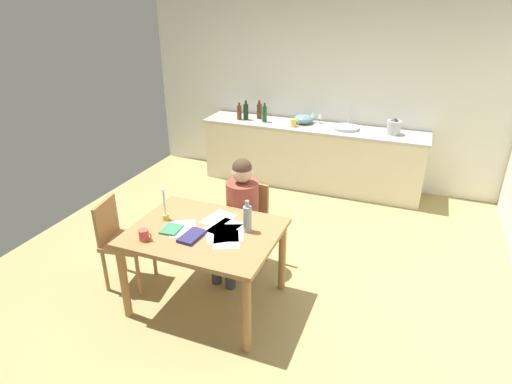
% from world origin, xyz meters
% --- Properties ---
extents(ground_plane, '(5.20, 5.20, 0.04)m').
position_xyz_m(ground_plane, '(0.00, 0.00, -0.02)').
color(ground_plane, tan).
extents(wall_back, '(5.20, 0.12, 2.60)m').
position_xyz_m(wall_back, '(0.00, 2.60, 1.30)').
color(wall_back, silver).
rests_on(wall_back, ground).
extents(kitchen_counter, '(3.15, 0.64, 0.90)m').
position_xyz_m(kitchen_counter, '(0.00, 2.24, 0.45)').
color(kitchen_counter, beige).
rests_on(kitchen_counter, ground).
extents(dining_table, '(1.26, 0.98, 0.76)m').
position_xyz_m(dining_table, '(-0.17, -0.71, 0.65)').
color(dining_table, '#9E7042').
rests_on(dining_table, ground).
extents(chair_at_table, '(0.45, 0.45, 0.87)m').
position_xyz_m(chair_at_table, '(-0.09, 0.02, 0.49)').
color(chair_at_table, '#9E7042').
rests_on(chair_at_table, ground).
extents(person_seated, '(0.37, 0.62, 1.19)m').
position_xyz_m(person_seated, '(-0.10, -0.12, 0.68)').
color(person_seated, brown).
rests_on(person_seated, ground).
extents(chair_side_empty, '(0.46, 0.46, 0.87)m').
position_xyz_m(chair_side_empty, '(-1.06, -0.73, 0.49)').
color(chair_side_empty, '#9E7042').
rests_on(chair_side_empty, ground).
extents(coffee_mug, '(0.12, 0.08, 0.09)m').
position_xyz_m(coffee_mug, '(-0.56, -1.02, 0.80)').
color(coffee_mug, '#D84C3F').
rests_on(coffee_mug, dining_table).
extents(candlestick, '(0.06, 0.06, 0.30)m').
position_xyz_m(candlestick, '(-0.58, -0.66, 0.84)').
color(candlestick, gold).
rests_on(candlestick, dining_table).
extents(book_magazine, '(0.16, 0.26, 0.03)m').
position_xyz_m(book_magazine, '(-0.21, -0.85, 0.77)').
color(book_magazine, navy).
rests_on(book_magazine, dining_table).
extents(book_cookery, '(0.16, 0.19, 0.02)m').
position_xyz_m(book_cookery, '(-0.43, -0.81, 0.76)').
color(book_cookery, '#387D58').
rests_on(book_cookery, dining_table).
extents(paper_letter, '(0.31, 0.35, 0.00)m').
position_xyz_m(paper_letter, '(0.06, -0.66, 0.76)').
color(paper_letter, white).
rests_on(paper_letter, dining_table).
extents(paper_bill, '(0.32, 0.36, 0.00)m').
position_xyz_m(paper_bill, '(-0.36, -0.75, 0.76)').
color(paper_bill, white).
rests_on(paper_bill, dining_table).
extents(paper_envelope, '(0.27, 0.33, 0.00)m').
position_xyz_m(paper_envelope, '(-0.15, -0.47, 0.76)').
color(paper_envelope, white).
rests_on(paper_envelope, dining_table).
extents(paper_receipt, '(0.26, 0.33, 0.00)m').
position_xyz_m(paper_receipt, '(-0.03, -0.59, 0.76)').
color(paper_receipt, white).
rests_on(paper_receipt, dining_table).
extents(paper_notice, '(0.34, 0.36, 0.00)m').
position_xyz_m(paper_notice, '(-0.04, -0.72, 0.76)').
color(paper_notice, white).
rests_on(paper_notice, dining_table).
extents(paper_flyer, '(0.32, 0.36, 0.00)m').
position_xyz_m(paper_flyer, '(0.07, -0.77, 0.76)').
color(paper_flyer, white).
rests_on(paper_flyer, dining_table).
extents(wine_bottle_on_table, '(0.07, 0.07, 0.29)m').
position_xyz_m(wine_bottle_on_table, '(0.18, -0.58, 0.88)').
color(wine_bottle_on_table, '#8C999E').
rests_on(wine_bottle_on_table, dining_table).
extents(sink_unit, '(0.36, 0.36, 0.24)m').
position_xyz_m(sink_unit, '(0.47, 2.24, 0.92)').
color(sink_unit, '#B2B7BC').
rests_on(sink_unit, kitchen_counter).
extents(bottle_oil, '(0.07, 0.07, 0.25)m').
position_xyz_m(bottle_oil, '(-1.09, 2.16, 1.01)').
color(bottle_oil, '#593319').
rests_on(bottle_oil, kitchen_counter).
extents(bottle_vinegar, '(0.07, 0.07, 0.28)m').
position_xyz_m(bottle_vinegar, '(-1.00, 2.18, 1.02)').
color(bottle_vinegar, black).
rests_on(bottle_vinegar, kitchen_counter).
extents(bottle_wine_red, '(0.08, 0.08, 0.27)m').
position_xyz_m(bottle_wine_red, '(-0.83, 2.31, 1.01)').
color(bottle_wine_red, '#593319').
rests_on(bottle_wine_red, kitchen_counter).
extents(bottle_sauce, '(0.06, 0.06, 0.28)m').
position_xyz_m(bottle_sauce, '(-0.70, 2.17, 1.02)').
color(bottle_sauce, '#194C23').
rests_on(bottle_sauce, kitchen_counter).
extents(mixing_bowl, '(0.28, 0.28, 0.12)m').
position_xyz_m(mixing_bowl, '(-0.16, 2.29, 0.96)').
color(mixing_bowl, '#668C99').
rests_on(mixing_bowl, kitchen_counter).
extents(stovetop_kettle, '(0.18, 0.18, 0.22)m').
position_xyz_m(stovetop_kettle, '(1.09, 2.24, 1.00)').
color(stovetop_kettle, '#B7BABF').
rests_on(stovetop_kettle, kitchen_counter).
extents(wine_glass_near_sink, '(0.07, 0.07, 0.15)m').
position_xyz_m(wine_glass_near_sink, '(0.06, 2.39, 1.01)').
color(wine_glass_near_sink, silver).
rests_on(wine_glass_near_sink, kitchen_counter).
extents(wine_glass_by_kettle, '(0.07, 0.07, 0.15)m').
position_xyz_m(wine_glass_by_kettle, '(-0.04, 2.39, 1.01)').
color(wine_glass_by_kettle, silver).
rests_on(wine_glass_by_kettle, kitchen_counter).
extents(teacup_on_counter, '(0.12, 0.08, 0.10)m').
position_xyz_m(teacup_on_counter, '(-0.24, 2.09, 0.95)').
color(teacup_on_counter, '#F2CC4C').
rests_on(teacup_on_counter, kitchen_counter).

